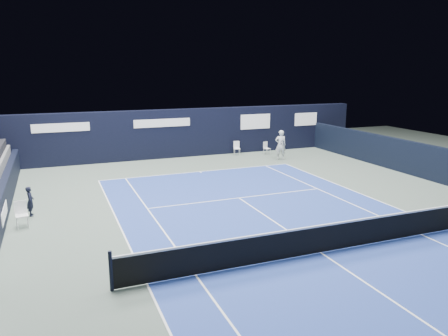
{
  "coord_description": "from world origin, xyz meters",
  "views": [
    {
      "loc": [
        -7.52,
        -10.68,
        5.63
      ],
      "look_at": [
        -0.49,
        6.96,
        1.3
      ],
      "focal_mm": 35.0,
      "sensor_mm": 36.0,
      "label": 1
    }
  ],
  "objects_px": {
    "folding_chair_back_a": "(237,147)",
    "tennis_net": "(322,238)",
    "line_judge_chair": "(21,212)",
    "tennis_player": "(281,145)",
    "folding_chair_back_b": "(266,147)"
  },
  "relations": [
    {
      "from": "line_judge_chair",
      "to": "tennis_net",
      "type": "relative_size",
      "value": 0.07
    },
    {
      "from": "folding_chair_back_a",
      "to": "tennis_net",
      "type": "relative_size",
      "value": 0.07
    },
    {
      "from": "tennis_net",
      "to": "folding_chair_back_a",
      "type": "bearing_deg",
      "value": 76.02
    },
    {
      "from": "folding_chair_back_b",
      "to": "tennis_net",
      "type": "height_order",
      "value": "tennis_net"
    },
    {
      "from": "folding_chair_back_a",
      "to": "tennis_player",
      "type": "distance_m",
      "value": 3.17
    },
    {
      "from": "line_judge_chair",
      "to": "folding_chair_back_b",
      "type": "bearing_deg",
      "value": 24.01
    },
    {
      "from": "folding_chair_back_a",
      "to": "line_judge_chair",
      "type": "bearing_deg",
      "value": -129.08
    },
    {
      "from": "tennis_net",
      "to": "tennis_player",
      "type": "xyz_separation_m",
      "value": [
        5.87,
        13.26,
        0.43
      ]
    },
    {
      "from": "folding_chair_back_b",
      "to": "tennis_net",
      "type": "relative_size",
      "value": 0.07
    },
    {
      "from": "folding_chair_back_b",
      "to": "line_judge_chair",
      "type": "xyz_separation_m",
      "value": [
        -14.61,
        -9.09,
        0.06
      ]
    },
    {
      "from": "folding_chair_back_a",
      "to": "tennis_player",
      "type": "relative_size",
      "value": 0.48
    },
    {
      "from": "line_judge_chair",
      "to": "tennis_player",
      "type": "height_order",
      "value": "tennis_player"
    },
    {
      "from": "folding_chair_back_a",
      "to": "tennis_net",
      "type": "height_order",
      "value": "tennis_net"
    },
    {
      "from": "folding_chair_back_a",
      "to": "tennis_player",
      "type": "xyz_separation_m",
      "value": [
        1.96,
        -2.46,
        0.42
      ]
    },
    {
      "from": "folding_chair_back_a",
      "to": "folding_chair_back_b",
      "type": "xyz_separation_m",
      "value": [
        1.91,
        -0.58,
        -0.04
      ]
    }
  ]
}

